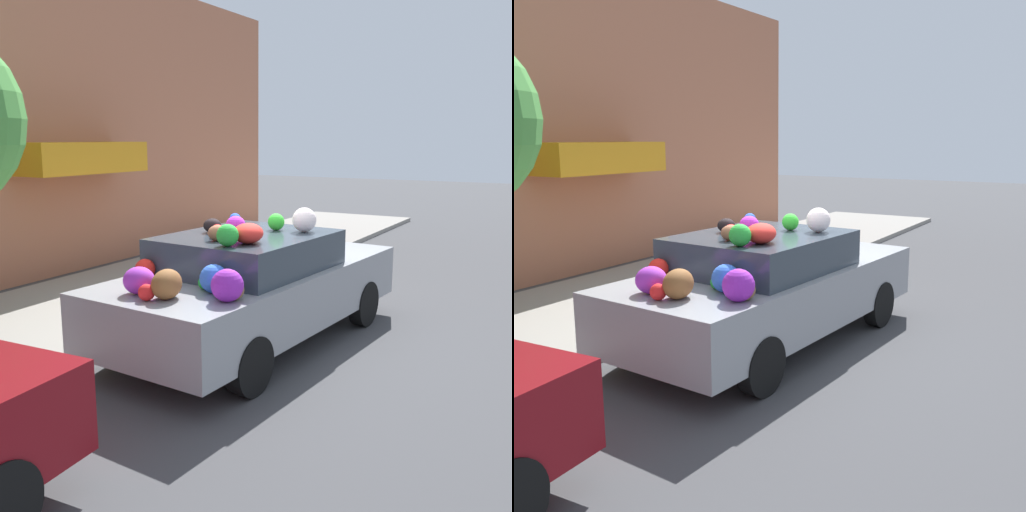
% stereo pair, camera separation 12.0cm
% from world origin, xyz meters
% --- Properties ---
extents(ground_plane, '(60.00, 60.00, 0.00)m').
position_xyz_m(ground_plane, '(0.00, 0.00, 0.00)').
color(ground_plane, '#424244').
extents(sidewalk_curb, '(24.00, 3.20, 0.11)m').
position_xyz_m(sidewalk_curb, '(0.00, 2.70, 0.05)').
color(sidewalk_curb, gray).
rests_on(sidewalk_curb, ground).
extents(fire_hydrant, '(0.20, 0.20, 0.70)m').
position_xyz_m(fire_hydrant, '(0.63, 1.72, 0.45)').
color(fire_hydrant, red).
rests_on(fire_hydrant, sidewalk_curb).
extents(art_car, '(4.55, 2.18, 1.69)m').
position_xyz_m(art_car, '(-0.06, -0.21, 0.76)').
color(art_car, gray).
rests_on(art_car, ground).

